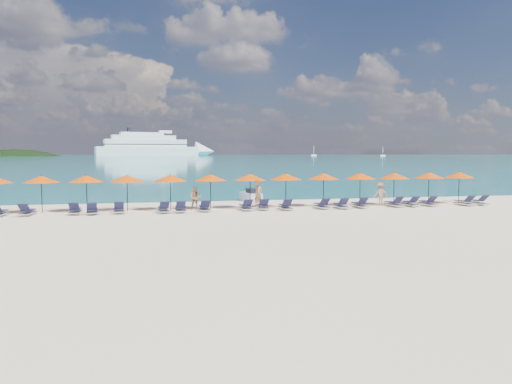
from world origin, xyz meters
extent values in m
plane|color=beige|center=(0.00, 0.00, 0.00)|extent=(1400.00, 1400.00, 0.00)
cube|color=#1FA9B2|center=(0.00, 660.00, 0.01)|extent=(1600.00, 1300.00, 0.01)
ellipsoid|color=black|center=(-150.00, 560.00, -35.00)|extent=(162.00, 126.00, 85.50)
cube|color=white|center=(-10.28, 592.82, 5.52)|extent=(123.32, 45.39, 11.03)
cone|color=white|center=(61.12, 607.07, 5.52)|extent=(28.55, 28.55, 24.27)
cube|color=white|center=(-12.44, 592.38, 15.44)|extent=(98.87, 37.39, 8.83)
cube|color=white|center=(-14.61, 591.95, 22.06)|extent=(77.02, 30.95, 5.52)
cube|color=white|center=(-16.77, 591.52, 26.48)|extent=(52.57, 22.96, 3.86)
cube|color=black|center=(-12.44, 592.38, 13.79)|extent=(100.11, 37.85, 0.99)
cube|color=black|center=(-12.44, 592.38, 17.65)|extent=(97.64, 36.94, 0.99)
cylinder|color=black|center=(-31.70, 588.54, 30.89)|extent=(4.85, 4.85, 6.07)
cube|color=white|center=(180.49, 532.49, 0.89)|extent=(6.70, 2.23, 1.79)
cylinder|color=white|center=(180.49, 532.49, 6.70)|extent=(0.40, 0.40, 11.16)
cube|color=white|center=(242.11, 480.07, 0.77)|extent=(5.77, 1.92, 1.54)
cylinder|color=white|center=(242.11, 480.07, 5.77)|extent=(0.35, 0.35, 9.62)
cube|color=#B5B3D2|center=(1.01, 9.75, 0.32)|extent=(1.34, 2.68, 0.59)
cube|color=black|center=(1.04, 9.53, 0.75)|extent=(0.69, 1.14, 0.37)
cylinder|color=black|center=(0.91, 10.38, 0.91)|extent=(0.59, 0.15, 0.06)
imported|color=tan|center=(0.63, 5.26, 0.87)|extent=(0.76, 0.69, 1.74)
imported|color=tan|center=(-3.51, 4.91, 0.74)|extent=(0.77, 0.50, 1.49)
imported|color=tan|center=(9.07, 4.83, 0.79)|extent=(1.02, 0.48, 1.58)
cylinder|color=black|center=(-12.61, 4.92, 1.10)|extent=(0.05, 0.05, 2.20)
cone|color=#D94503|center=(-12.61, 4.92, 2.02)|extent=(2.10, 2.10, 0.42)
sphere|color=black|center=(-12.61, 4.92, 2.24)|extent=(0.08, 0.08, 0.08)
cylinder|color=black|center=(-10.07, 4.97, 1.10)|extent=(0.05, 0.05, 2.20)
cone|color=#D94503|center=(-10.07, 4.97, 2.02)|extent=(2.10, 2.10, 0.42)
sphere|color=black|center=(-10.07, 4.97, 2.24)|extent=(0.08, 0.08, 0.08)
cylinder|color=black|center=(-7.68, 4.80, 1.10)|extent=(0.05, 0.05, 2.20)
cone|color=#D94503|center=(-7.68, 4.80, 2.02)|extent=(2.10, 2.10, 0.42)
sphere|color=black|center=(-7.68, 4.80, 2.24)|extent=(0.08, 0.08, 0.08)
cylinder|color=black|center=(-5.07, 4.75, 1.10)|extent=(0.05, 0.05, 2.20)
cone|color=#D94503|center=(-5.07, 4.75, 2.02)|extent=(2.10, 2.10, 0.42)
sphere|color=black|center=(-5.07, 4.75, 2.24)|extent=(0.08, 0.08, 0.08)
cylinder|color=black|center=(-2.55, 4.87, 1.10)|extent=(0.05, 0.05, 2.20)
cone|color=#D94503|center=(-2.55, 4.87, 2.02)|extent=(2.10, 2.10, 0.42)
sphere|color=black|center=(-2.55, 4.87, 2.24)|extent=(0.08, 0.08, 0.08)
cylinder|color=black|center=(0.00, 4.84, 1.10)|extent=(0.05, 0.05, 2.20)
cone|color=#D94503|center=(0.00, 4.84, 2.02)|extent=(2.10, 2.10, 0.42)
sphere|color=black|center=(0.00, 4.84, 2.24)|extent=(0.08, 0.08, 0.08)
cylinder|color=black|center=(2.42, 4.96, 1.10)|extent=(0.05, 0.05, 2.20)
cone|color=#D94503|center=(2.42, 4.96, 2.02)|extent=(2.10, 2.10, 0.42)
sphere|color=black|center=(2.42, 4.96, 2.24)|extent=(0.08, 0.08, 0.08)
cylinder|color=black|center=(5.02, 4.98, 1.10)|extent=(0.05, 0.05, 2.20)
cone|color=#D94503|center=(5.02, 4.98, 2.02)|extent=(2.10, 2.10, 0.42)
sphere|color=black|center=(5.02, 4.98, 2.24)|extent=(0.08, 0.08, 0.08)
cylinder|color=black|center=(7.60, 4.91, 1.10)|extent=(0.05, 0.05, 2.20)
cone|color=#D94503|center=(7.60, 4.91, 2.02)|extent=(2.10, 2.10, 0.42)
sphere|color=black|center=(7.60, 4.91, 2.24)|extent=(0.08, 0.08, 0.08)
cylinder|color=black|center=(10.03, 4.79, 1.10)|extent=(0.05, 0.05, 2.20)
cone|color=#D94503|center=(10.03, 4.79, 2.02)|extent=(2.10, 2.10, 0.42)
sphere|color=black|center=(10.03, 4.79, 2.24)|extent=(0.08, 0.08, 0.08)
cylinder|color=black|center=(12.70, 4.86, 1.10)|extent=(0.05, 0.05, 2.20)
cone|color=#D94503|center=(12.70, 4.86, 2.02)|extent=(2.10, 2.10, 0.42)
sphere|color=black|center=(12.70, 4.86, 2.24)|extent=(0.08, 0.08, 0.08)
cylinder|color=black|center=(15.15, 5.00, 1.10)|extent=(0.05, 0.05, 2.20)
cone|color=#D94503|center=(15.15, 5.00, 2.02)|extent=(2.10, 2.10, 0.42)
sphere|color=black|center=(15.15, 5.00, 2.24)|extent=(0.08, 0.08, 0.08)
cube|color=#1A1B39|center=(-14.64, 3.92, 0.30)|extent=(0.60, 1.12, 0.04)
cube|color=silver|center=(-13.21, 3.81, 0.14)|extent=(0.73, 1.74, 0.06)
cube|color=#1A1B39|center=(-13.19, 4.06, 0.30)|extent=(0.62, 1.13, 0.04)
cube|color=#1A1B39|center=(-13.24, 3.26, 0.55)|extent=(0.58, 0.57, 0.43)
cube|color=silver|center=(-10.61, 3.88, 0.14)|extent=(0.67, 1.72, 0.06)
cube|color=#1A1B39|center=(-10.61, 4.13, 0.30)|extent=(0.58, 1.12, 0.04)
cube|color=#1A1B39|center=(-10.59, 3.33, 0.55)|extent=(0.57, 0.55, 0.43)
cube|color=silver|center=(-9.63, 3.66, 0.14)|extent=(0.77, 1.75, 0.06)
cube|color=#1A1B39|center=(-9.65, 3.91, 0.30)|extent=(0.65, 1.15, 0.04)
cube|color=#1A1B39|center=(-9.58, 3.11, 0.55)|extent=(0.60, 0.58, 0.43)
cube|color=silver|center=(-8.14, 3.87, 0.14)|extent=(0.75, 1.74, 0.06)
cube|color=#1A1B39|center=(-8.16, 4.12, 0.30)|extent=(0.63, 1.14, 0.04)
cube|color=#1A1B39|center=(-8.09, 3.32, 0.55)|extent=(0.59, 0.58, 0.43)
cube|color=silver|center=(-5.55, 3.53, 0.14)|extent=(0.78, 1.75, 0.06)
cube|color=#1A1B39|center=(-5.57, 3.77, 0.30)|extent=(0.65, 1.15, 0.04)
cube|color=#1A1B39|center=(-5.49, 2.98, 0.55)|extent=(0.60, 0.59, 0.43)
cube|color=silver|center=(-4.54, 3.56, 0.14)|extent=(0.62, 1.70, 0.06)
cube|color=#1A1B39|center=(-4.54, 3.81, 0.30)|extent=(0.55, 1.10, 0.04)
cube|color=#1A1B39|center=(-4.53, 3.01, 0.55)|extent=(0.55, 0.54, 0.43)
cube|color=silver|center=(-3.07, 3.74, 0.14)|extent=(0.64, 1.71, 0.06)
cube|color=#1A1B39|center=(-3.08, 3.99, 0.30)|extent=(0.56, 1.11, 0.04)
cube|color=#1A1B39|center=(-3.07, 3.19, 0.55)|extent=(0.56, 0.54, 0.43)
cube|color=silver|center=(-0.50, 3.74, 0.14)|extent=(0.72, 1.73, 0.06)
cube|color=#1A1B39|center=(-0.51, 3.99, 0.30)|extent=(0.61, 1.13, 0.04)
cube|color=#1A1B39|center=(-0.47, 3.20, 0.55)|extent=(0.58, 0.57, 0.43)
cube|color=silver|center=(0.63, 3.88, 0.14)|extent=(0.76, 1.75, 0.06)
cube|color=#1A1B39|center=(0.65, 4.13, 0.30)|extent=(0.64, 1.14, 0.04)
cube|color=#1A1B39|center=(0.58, 3.33, 0.55)|extent=(0.59, 0.58, 0.43)
cube|color=silver|center=(1.99, 3.49, 0.14)|extent=(0.69, 1.72, 0.06)
cube|color=#1A1B39|center=(2.00, 3.74, 0.30)|extent=(0.60, 1.12, 0.04)
cube|color=#1A1B39|center=(1.97, 2.94, 0.55)|extent=(0.57, 0.56, 0.43)
cube|color=silver|center=(4.44, 3.64, 0.14)|extent=(0.70, 1.73, 0.06)
cube|color=#1A1B39|center=(4.43, 3.89, 0.30)|extent=(0.60, 1.12, 0.04)
cube|color=#1A1B39|center=(4.47, 3.09, 0.55)|extent=(0.57, 0.56, 0.43)
cube|color=silver|center=(5.68, 3.51, 0.14)|extent=(0.67, 1.72, 0.06)
cube|color=#1A1B39|center=(5.69, 3.76, 0.30)|extent=(0.58, 1.12, 0.04)
cube|color=#1A1B39|center=(5.67, 2.96, 0.55)|extent=(0.57, 0.55, 0.43)
cube|color=silver|center=(7.05, 3.66, 0.14)|extent=(0.62, 1.70, 0.06)
cube|color=#1A1B39|center=(7.05, 3.91, 0.30)|extent=(0.55, 1.10, 0.04)
cube|color=#1A1B39|center=(7.05, 3.11, 0.55)|extent=(0.55, 0.54, 0.43)
cube|color=silver|center=(9.52, 3.76, 0.14)|extent=(0.73, 1.74, 0.06)
cube|color=#1A1B39|center=(9.50, 4.01, 0.30)|extent=(0.62, 1.13, 0.04)
cube|color=#1A1B39|center=(9.56, 3.21, 0.55)|extent=(0.58, 0.57, 0.43)
cube|color=silver|center=(10.70, 3.76, 0.14)|extent=(0.66, 1.71, 0.06)
cube|color=#1A1B39|center=(10.70, 4.01, 0.30)|extent=(0.57, 1.11, 0.04)
cube|color=#1A1B39|center=(10.71, 3.21, 0.55)|extent=(0.56, 0.55, 0.43)
cube|color=silver|center=(12.03, 3.79, 0.14)|extent=(0.64, 1.71, 0.06)
cube|color=#1A1B39|center=(12.02, 4.04, 0.30)|extent=(0.56, 1.11, 0.04)
cube|color=#1A1B39|center=(12.03, 3.24, 0.55)|extent=(0.56, 0.54, 0.43)
cube|color=silver|center=(14.62, 3.52, 0.14)|extent=(0.66, 1.71, 0.06)
cube|color=#1A1B39|center=(14.61, 3.77, 0.30)|extent=(0.58, 1.11, 0.04)
cube|color=#1A1B39|center=(14.63, 2.97, 0.55)|extent=(0.56, 0.55, 0.43)
cube|color=silver|center=(15.75, 3.64, 0.14)|extent=(0.69, 1.72, 0.06)
cube|color=#1A1B39|center=(15.74, 3.89, 0.30)|extent=(0.59, 1.12, 0.04)
cube|color=#1A1B39|center=(15.77, 3.09, 0.55)|extent=(0.57, 0.56, 0.43)
camera|label=1|loc=(-6.21, -26.57, 3.57)|focal=35.00mm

